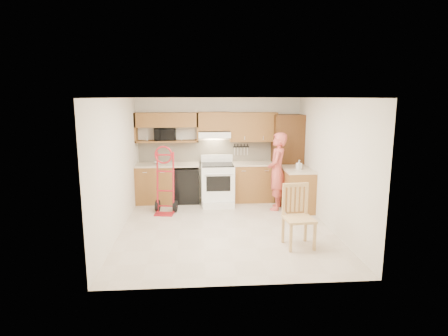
{
  "coord_description": "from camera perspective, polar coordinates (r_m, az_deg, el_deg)",
  "views": [
    {
      "loc": [
        -0.55,
        -6.87,
        2.52
      ],
      "look_at": [
        0.0,
        0.5,
        1.1
      ],
      "focal_mm": 29.84,
      "sensor_mm": 36.0,
      "label": 1
    }
  ],
  "objects": [
    {
      "name": "cab_return_right",
      "position": [
        8.58,
        11.08,
        -3.29
      ],
      "size": [
        0.6,
        1.0,
        0.9
      ],
      "primitive_type": "cube",
      "color": "brown",
      "rests_on": "ground"
    },
    {
      "name": "countertop_return",
      "position": [
        8.48,
        11.2,
        -0.21
      ],
      "size": [
        0.63,
        1.0,
        0.04
      ],
      "primitive_type": "cube",
      "color": "beige",
      "rests_on": "cab_return_right"
    },
    {
      "name": "wall_left",
      "position": [
        7.14,
        -15.99,
        0.2
      ],
      "size": [
        0.02,
        4.5,
        2.5
      ],
      "primitive_type": "cube",
      "color": "beige",
      "rests_on": "ground"
    },
    {
      "name": "range_hood",
      "position": [
        8.95,
        -1.49,
        5.16
      ],
      "size": [
        0.76,
        0.46,
        0.14
      ],
      "primitive_type": "cube",
      "color": "white",
      "rests_on": "wall_back"
    },
    {
      "name": "range",
      "position": [
        8.8,
        -0.97,
        -1.96
      ],
      "size": [
        0.77,
        1.01,
        1.13
      ],
      "primitive_type": null,
      "color": "white",
      "rests_on": "ground"
    },
    {
      "name": "soap_bottle",
      "position": [
        8.36,
        11.41,
        0.5
      ],
      "size": [
        0.13,
        0.13,
        0.21
      ],
      "primitive_type": "imported",
      "rotation": [
        0.0,
        0.0,
        0.41
      ],
      "color": "white",
      "rests_on": "countertop_return"
    },
    {
      "name": "upper_cab_center",
      "position": [
        8.99,
        -1.52,
        7.16
      ],
      "size": [
        0.76,
        0.33,
        0.44
      ],
      "primitive_type": "cube",
      "color": "brown",
      "rests_on": "wall_back"
    },
    {
      "name": "ceiling",
      "position": [
        6.9,
        0.31,
        10.79
      ],
      "size": [
        4.0,
        4.5,
        0.02
      ],
      "primitive_type": "cube",
      "color": "white",
      "rests_on": "ground"
    },
    {
      "name": "upper_shelf_mw",
      "position": [
        9.05,
        -8.69,
        4.08
      ],
      "size": [
        1.5,
        0.33,
        0.04
      ],
      "primitive_type": "cube",
      "color": "brown",
      "rests_on": "wall_back"
    },
    {
      "name": "backsplash",
      "position": [
        9.22,
        -0.8,
        2.64
      ],
      "size": [
        3.92,
        0.03,
        0.55
      ],
      "primitive_type": "cube",
      "color": "beige",
      "rests_on": "wall_back"
    },
    {
      "name": "lower_cab_left",
      "position": [
        9.12,
        -10.46,
        -2.44
      ],
      "size": [
        0.9,
        0.6,
        0.9
      ],
      "primitive_type": "cube",
      "color": "brown",
      "rests_on": "ground"
    },
    {
      "name": "countertop_right",
      "position": [
        9.07,
        4.56,
        0.68
      ],
      "size": [
        1.14,
        0.63,
        0.04
      ],
      "primitive_type": "cube",
      "color": "beige",
      "rests_on": "lower_cab_right"
    },
    {
      "name": "person",
      "position": [
        8.43,
        8.14,
        -0.51
      ],
      "size": [
        0.6,
        0.74,
        1.74
      ],
      "primitive_type": "imported",
      "rotation": [
        0.0,
        0.0,
        -1.9
      ],
      "color": "#C85047",
      "rests_on": "ground"
    },
    {
      "name": "pantry_tall",
      "position": [
        9.21,
        9.62,
        1.53
      ],
      "size": [
        0.7,
        0.6,
        2.1
      ],
      "primitive_type": "cube",
      "color": "#4E2C10",
      "rests_on": "ground"
    },
    {
      "name": "wall_front",
      "position": [
        4.82,
        2.44,
        -4.42
      ],
      "size": [
        4.0,
        0.02,
        2.5
      ],
      "primitive_type": "cube",
      "color": "beige",
      "rests_on": "ground"
    },
    {
      "name": "wall_back",
      "position": [
        9.24,
        -0.81,
        2.96
      ],
      "size": [
        4.0,
        0.02,
        2.5
      ],
      "primitive_type": "cube",
      "color": "beige",
      "rests_on": "ground"
    },
    {
      "name": "upper_cab_left",
      "position": [
        9.0,
        -8.79,
        7.3
      ],
      "size": [
        1.5,
        0.33,
        0.34
      ],
      "primitive_type": "cube",
      "color": "brown",
      "rests_on": "wall_back"
    },
    {
      "name": "wall_right",
      "position": [
        7.44,
        15.92,
        0.63
      ],
      "size": [
        0.02,
        4.5,
        2.5
      ],
      "primitive_type": "cube",
      "color": "beige",
      "rests_on": "ground"
    },
    {
      "name": "microwave",
      "position": [
        9.03,
        -9.05,
        5.09
      ],
      "size": [
        0.54,
        0.4,
        0.28
      ],
      "primitive_type": "imported",
      "rotation": [
        0.0,
        0.0,
        0.1
      ],
      "color": "black",
      "rests_on": "upper_shelf_mw"
    },
    {
      "name": "upper_cab_right",
      "position": [
        9.09,
        4.51,
        6.29
      ],
      "size": [
        1.14,
        0.33,
        0.7
      ],
      "primitive_type": "cube",
      "color": "brown",
      "rests_on": "wall_back"
    },
    {
      "name": "countertop_left",
      "position": [
        8.99,
        -8.66,
        0.5
      ],
      "size": [
        1.5,
        0.63,
        0.04
      ],
      "primitive_type": "cube",
      "color": "beige",
      "rests_on": "lower_cab_left"
    },
    {
      "name": "floor",
      "position": [
        7.34,
        0.29,
        -9.28
      ],
      "size": [
        4.0,
        4.5,
        0.02
      ],
      "primitive_type": "cube",
      "color": "beige",
      "rests_on": "ground"
    },
    {
      "name": "bowl",
      "position": [
        9.0,
        -9.99,
        0.76
      ],
      "size": [
        0.24,
        0.24,
        0.05
      ],
      "primitive_type": "imported",
      "rotation": [
        0.0,
        0.0,
        0.18
      ],
      "color": "white",
      "rests_on": "countertop_left"
    },
    {
      "name": "knife_strip",
      "position": [
        9.23,
        2.62,
        2.89
      ],
      "size": [
        0.4,
        0.05,
        0.29
      ],
      "primitive_type": null,
      "color": "black",
      "rests_on": "backsplash"
    },
    {
      "name": "lower_cab_right",
      "position": [
        9.17,
        4.51,
        -2.22
      ],
      "size": [
        1.14,
        0.6,
        0.9
      ],
      "primitive_type": "cube",
      "color": "brown",
      "rests_on": "ground"
    },
    {
      "name": "dining_chair",
      "position": [
        6.45,
        11.42,
        -7.31
      ],
      "size": [
        0.52,
        0.56,
        1.06
      ],
      "primitive_type": null,
      "rotation": [
        0.0,
        0.0,
        0.08
      ],
      "color": "tan",
      "rests_on": "ground"
    },
    {
      "name": "dishwasher",
      "position": [
        9.07,
        -5.73,
        -2.54
      ],
      "size": [
        0.6,
        0.6,
        0.85
      ],
      "primitive_type": "cube",
      "color": "black",
      "rests_on": "ground"
    },
    {
      "name": "hand_truck",
      "position": [
        8.16,
        -9.11,
        -2.36
      ],
      "size": [
        0.6,
        0.56,
        1.34
      ],
      "primitive_type": null,
      "rotation": [
        0.0,
        0.0,
        -0.16
      ],
      "color": "#A61822",
      "rests_on": "ground"
    }
  ]
}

